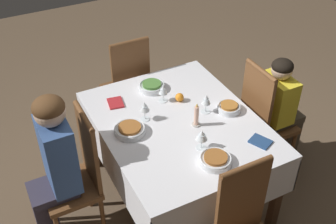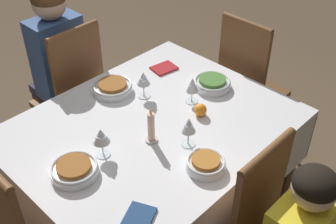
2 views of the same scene
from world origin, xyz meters
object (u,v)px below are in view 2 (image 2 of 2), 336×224
Objects in this scene: bowl_south at (206,164)px; orange_fruit at (200,110)px; chair_north at (74,94)px; wine_glass_west at (101,137)px; candle_centerpiece at (151,129)px; napkin_red_folded at (164,68)px; chair_east at (248,84)px; dining_table at (152,138)px; wine_glass_north at (143,79)px; bowl_west at (74,169)px; wine_glass_east at (192,86)px; bowl_north at (113,87)px; wine_glass_south at (189,126)px; person_adult_denim at (56,65)px; napkin_spare_side at (138,218)px; bowl_east at (212,83)px.

orange_fruit is at bearing 44.18° from bowl_south.
chair_north is 6.85× the size of wine_glass_west.
bowl_south is 0.30m from candle_centerpiece.
candle_centerpiece is at bearing -140.69° from napkin_red_folded.
chair_north is 1.10m from chair_east.
wine_glass_north is (0.13, 0.20, 0.20)m from dining_table.
bowl_west is 0.74m from wine_glass_east.
bowl_north and bowl_south have the same top height.
bowl_west is at bearing 168.07° from candle_centerpiece.
chair_north is 6.71× the size of wine_glass_north.
bowl_south is (-0.93, -0.41, 0.23)m from chair_east.
wine_glass_south is at bearing 106.37° from chair_east.
person_adult_denim is (0.00, 0.15, 0.14)m from chair_north.
chair_east is 0.72m from orange_fruit.
candle_centerpiece is (-0.09, -0.09, 0.16)m from dining_table.
wine_glass_west is at bearing -155.84° from wine_glass_north.
bowl_west is 1.23× the size of napkin_spare_side.
person_adult_denim reaches higher than wine_glass_east.
bowl_east is (0.44, 0.22, -0.08)m from wine_glass_south.
candle_centerpiece is (-0.54, -0.08, 0.04)m from bowl_east.
wine_glass_east reaches higher than napkin_red_folded.
chair_north is 6.07× the size of napkin_spare_side.
chair_east is at bearing 6.89° from candle_centerpiece.
bowl_south is at bearing -143.15° from bowl_east.
wine_glass_west reaches higher than dining_table.
chair_east is 1.01m from candle_centerpiece.
person_adult_denim is 1.36m from napkin_spare_side.
candle_centerpiece reaches higher than bowl_east.
dining_table is 0.88m from chair_east.
bowl_south is 1.11× the size of napkin_red_folded.
bowl_west is (-0.50, -0.75, 0.23)m from chair_north.
wine_glass_east reaches higher than bowl_north.
wine_glass_west reaches higher than wine_glass_east.
dining_table is at bearing 87.77° from person_adult_denim.
bowl_east reaches higher than dining_table.
wine_glass_west is at bearing 65.39° from chair_north.
chair_east is at bearing 17.14° from napkin_spare_side.
orange_fruit is (0.22, -0.12, 0.13)m from dining_table.
bowl_west is 0.18m from wine_glass_west.
wine_glass_south is at bearing -24.45° from bowl_west.
wine_glass_east is 0.37m from napkin_red_folded.
bowl_west is at bearing -179.91° from bowl_east.
wine_glass_north is (0.10, -0.54, 0.31)m from chair_north.
napkin_spare_side is (0.03, -0.37, -0.02)m from bowl_west.
wine_glass_east is (0.14, -0.21, -0.01)m from wine_glass_north.
wine_glass_south is 0.83× the size of candle_centerpiece.
person_adult_denim is 6.52× the size of candle_centerpiece.
bowl_south is at bearing -97.72° from dining_table.
wine_glass_south is at bearing -93.35° from bowl_north.
candle_centerpiece reaches higher than bowl_north.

